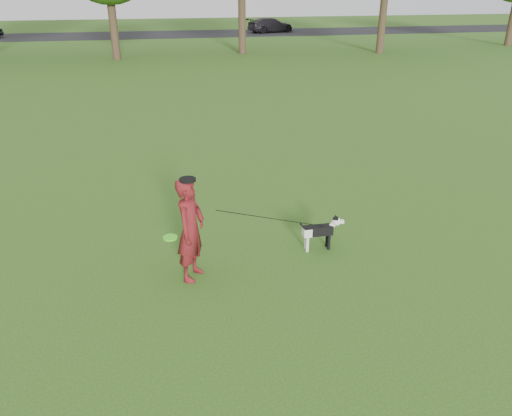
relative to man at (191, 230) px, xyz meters
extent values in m
plane|color=#285116|center=(1.37, 0.14, -0.87)|extent=(120.00, 120.00, 0.00)
cube|color=black|center=(1.37, 40.14, -0.86)|extent=(120.00, 7.00, 0.02)
imported|color=#5B0D1F|center=(0.00, 0.00, 0.00)|extent=(0.67, 0.76, 1.74)
cube|color=black|center=(2.30, 0.50, -0.49)|extent=(0.54, 0.17, 0.18)
cube|color=white|center=(2.10, 0.50, -0.50)|extent=(0.15, 0.17, 0.16)
cylinder|color=white|center=(2.10, 0.44, -0.73)|extent=(0.05, 0.05, 0.29)
cylinder|color=white|center=(2.10, 0.56, -0.73)|extent=(0.05, 0.05, 0.29)
cylinder|color=black|center=(2.51, 0.44, -0.73)|extent=(0.05, 0.05, 0.29)
cylinder|color=black|center=(2.51, 0.56, -0.73)|extent=(0.05, 0.05, 0.29)
cylinder|color=white|center=(2.54, 0.50, -0.45)|extent=(0.18, 0.11, 0.19)
sphere|color=white|center=(2.64, 0.50, -0.34)|extent=(0.17, 0.17, 0.17)
sphere|color=black|center=(2.63, 0.50, -0.31)|extent=(0.13, 0.13, 0.13)
cube|color=white|center=(2.73, 0.50, -0.36)|extent=(0.11, 0.06, 0.06)
sphere|color=black|center=(2.79, 0.50, -0.36)|extent=(0.04, 0.04, 0.04)
cone|color=black|center=(2.63, 0.46, -0.26)|extent=(0.06, 0.06, 0.07)
cone|color=black|center=(2.63, 0.54, -0.26)|extent=(0.06, 0.06, 0.07)
cylinder|color=black|center=(2.05, 0.50, -0.43)|extent=(0.18, 0.04, 0.24)
cylinder|color=black|center=(2.49, 0.50, -0.44)|extent=(0.12, 0.12, 0.02)
imported|color=black|center=(10.30, 40.14, -0.22)|extent=(4.68, 3.08, 1.26)
cylinder|color=#4CEE1E|center=(-0.33, -0.11, -0.04)|extent=(0.23, 0.23, 0.02)
cylinder|color=black|center=(0.00, 0.00, 0.86)|extent=(0.26, 0.26, 0.04)
cylinder|color=#38281C|center=(-2.63, 25.64, 1.23)|extent=(0.48, 0.48, 4.20)
cylinder|color=#38281C|center=(5.37, 26.64, 1.65)|extent=(0.48, 0.48, 5.04)
cylinder|color=#38281C|center=(14.37, 25.14, 1.54)|extent=(0.48, 0.48, 4.83)
camera|label=1|loc=(-0.34, -7.14, 3.64)|focal=35.00mm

